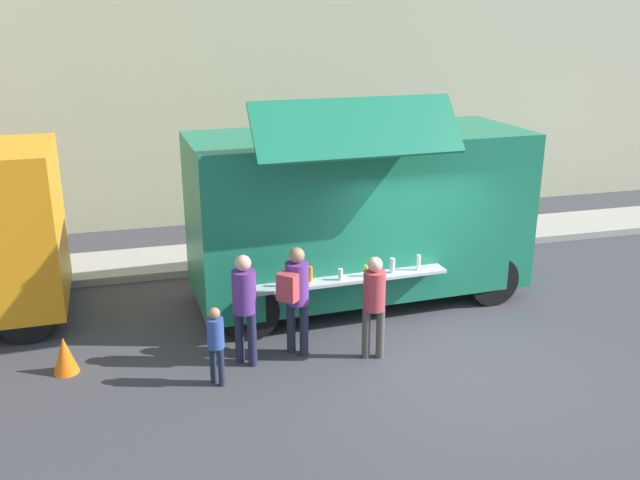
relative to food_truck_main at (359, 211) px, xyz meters
The scene contains 9 objects.
ground_plane 3.11m from the food_truck_main, 75.09° to the right, with size 60.00×60.00×0.00m, color #38383D.
curb_strip 5.03m from the food_truck_main, 146.81° to the left, with size 28.00×1.60×0.15m, color #9E998E.
food_truck_main is the anchor object (origin of this frame).
traffic_cone_orange 5.26m from the food_truck_main, 163.39° to the right, with size 0.36×0.36×0.55m, color orange.
trash_bin 4.59m from the food_truck_main, 31.56° to the left, with size 0.60×0.60×0.90m, color #2F6638.
customer_front_ordering 2.33m from the food_truck_main, 102.33° to the right, with size 0.33×0.32×1.59m.
customer_mid_with_backpack 2.46m from the food_truck_main, 130.94° to the right, with size 0.52×0.53×1.70m.
customer_rear_waiting 3.05m from the food_truck_main, 141.30° to the right, with size 0.34×0.34×1.69m.
child_near_queue 3.78m from the food_truck_main, 140.18° to the right, with size 0.24×0.24×1.15m.
Camera 1 is at (-4.33, -8.27, 4.94)m, focal length 38.44 mm.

